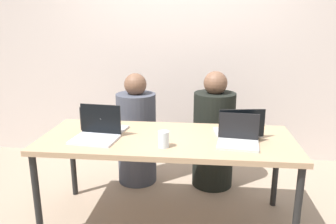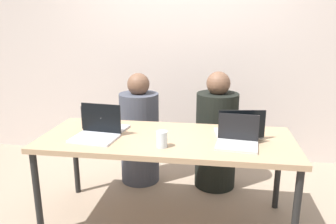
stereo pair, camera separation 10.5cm
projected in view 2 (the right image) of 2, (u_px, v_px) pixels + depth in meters
The scene contains 10 objects.
ground_plane at pixel (167, 220), 2.71m from camera, with size 12.00×12.00×0.00m, color gray.
back_wall at pixel (186, 47), 3.77m from camera, with size 5.04×0.10×2.62m, color beige.
desk at pixel (167, 144), 2.54m from camera, with size 1.94×0.78×0.73m.
person_on_left at pixel (140, 134), 3.30m from camera, with size 0.39×0.39×1.12m.
person_on_right at pixel (216, 137), 3.19m from camera, with size 0.41×0.41×1.15m.
laptop_front_left at pixel (97, 131), 2.50m from camera, with size 0.35×0.31×0.25m.
laptop_back_right at pixel (239, 130), 2.53m from camera, with size 0.38×0.29×0.23m.
laptop_back_left at pixel (105, 125), 2.68m from camera, with size 0.36×0.27×0.21m.
laptop_front_right at pixel (237, 139), 2.34m from camera, with size 0.31×0.26×0.21m.
water_glass_center at pixel (162, 140), 2.31m from camera, with size 0.08×0.08×0.12m.
Camera 2 is at (0.37, -2.35, 1.58)m, focal length 35.00 mm.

